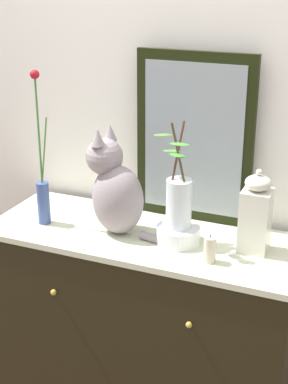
{
  "coord_description": "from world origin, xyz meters",
  "views": [
    {
      "loc": [
        0.81,
        -1.92,
        1.9
      ],
      "look_at": [
        0.0,
        0.0,
        1.08
      ],
      "focal_mm": 54.06,
      "sensor_mm": 36.0,
      "label": 1
    }
  ],
  "objects_px": {
    "vase_slim_green": "(43,189)",
    "jar_lidded_porcelain": "(256,215)",
    "sideboard": "(144,328)",
    "mirror_leaning": "(194,139)",
    "vase_glass_clear": "(179,201)",
    "cat_sitting": "(115,189)",
    "bowl_porcelain": "(178,234)",
    "candle_pillar": "(210,250)"
  },
  "relations": [
    {
      "from": "sideboard",
      "to": "vase_slim_green",
      "type": "height_order",
      "value": "vase_slim_green"
    },
    {
      "from": "sideboard",
      "to": "bowl_porcelain",
      "type": "distance_m",
      "value": 0.5
    },
    {
      "from": "sideboard",
      "to": "vase_glass_clear",
      "type": "xyz_separation_m",
      "value": [
        0.15,
        -0.02,
        0.62
      ]
    },
    {
      "from": "sideboard",
      "to": "bowl_porcelain",
      "type": "xyz_separation_m",
      "value": [
        0.15,
        -0.02,
        0.48
      ]
    },
    {
      "from": "sideboard",
      "to": "cat_sitting",
      "type": "xyz_separation_m",
      "value": [
        -0.11,
        -0.02,
        0.63
      ]
    },
    {
      "from": "sideboard",
      "to": "mirror_leaning",
      "type": "height_order",
      "value": "mirror_leaning"
    },
    {
      "from": "mirror_leaning",
      "to": "cat_sitting",
      "type": "height_order",
      "value": "mirror_leaning"
    },
    {
      "from": "mirror_leaning",
      "to": "jar_lidded_porcelain",
      "type": "height_order",
      "value": "mirror_leaning"
    },
    {
      "from": "vase_glass_clear",
      "to": "jar_lidded_porcelain",
      "type": "height_order",
      "value": "vase_glass_clear"
    },
    {
      "from": "vase_slim_green",
      "to": "candle_pillar",
      "type": "distance_m",
      "value": 0.74
    },
    {
      "from": "jar_lidded_porcelain",
      "to": "cat_sitting",
      "type": "bearing_deg",
      "value": -174.19
    },
    {
      "from": "sideboard",
      "to": "candle_pillar",
      "type": "distance_m",
      "value": 0.6
    },
    {
      "from": "cat_sitting",
      "to": "candle_pillar",
      "type": "relative_size",
      "value": 3.93
    },
    {
      "from": "vase_slim_green",
      "to": "jar_lidded_porcelain",
      "type": "xyz_separation_m",
      "value": [
        0.86,
        0.1,
        -0.0
      ]
    },
    {
      "from": "cat_sitting",
      "to": "jar_lidded_porcelain",
      "type": "relative_size",
      "value": 1.33
    },
    {
      "from": "mirror_leaning",
      "to": "vase_slim_green",
      "type": "xyz_separation_m",
      "value": [
        -0.55,
        -0.28,
        -0.2
      ]
    },
    {
      "from": "sideboard",
      "to": "vase_slim_green",
      "type": "xyz_separation_m",
      "value": [
        -0.42,
        -0.06,
        0.6
      ]
    },
    {
      "from": "jar_lidded_porcelain",
      "to": "bowl_porcelain",
      "type": "bearing_deg",
      "value": -170.12
    },
    {
      "from": "vase_slim_green",
      "to": "vase_glass_clear",
      "type": "bearing_deg",
      "value": 4.53
    },
    {
      "from": "vase_glass_clear",
      "to": "jar_lidded_porcelain",
      "type": "bearing_deg",
      "value": 9.99
    },
    {
      "from": "vase_slim_green",
      "to": "candle_pillar",
      "type": "relative_size",
      "value": 5.81
    },
    {
      "from": "cat_sitting",
      "to": "vase_glass_clear",
      "type": "bearing_deg",
      "value": 1.24
    },
    {
      "from": "bowl_porcelain",
      "to": "jar_lidded_porcelain",
      "type": "height_order",
      "value": "jar_lidded_porcelain"
    },
    {
      "from": "mirror_leaning",
      "to": "bowl_porcelain",
      "type": "relative_size",
      "value": 4.1
    },
    {
      "from": "cat_sitting",
      "to": "vase_slim_green",
      "type": "height_order",
      "value": "vase_slim_green"
    },
    {
      "from": "mirror_leaning",
      "to": "jar_lidded_porcelain",
      "type": "distance_m",
      "value": 0.42
    },
    {
      "from": "cat_sitting",
      "to": "vase_glass_clear",
      "type": "relative_size",
      "value": 1.03
    },
    {
      "from": "candle_pillar",
      "to": "sideboard",
      "type": "bearing_deg",
      "value": 158.71
    },
    {
      "from": "sideboard",
      "to": "candle_pillar",
      "type": "bearing_deg",
      "value": -21.29
    },
    {
      "from": "cat_sitting",
      "to": "jar_lidded_porcelain",
      "type": "bearing_deg",
      "value": 5.81
    },
    {
      "from": "jar_lidded_porcelain",
      "to": "mirror_leaning",
      "type": "bearing_deg",
      "value": 148.56
    },
    {
      "from": "sideboard",
      "to": "jar_lidded_porcelain",
      "type": "distance_m",
      "value": 0.74
    },
    {
      "from": "sideboard",
      "to": "vase_slim_green",
      "type": "bearing_deg",
      "value": -171.49
    },
    {
      "from": "mirror_leaning",
      "to": "vase_glass_clear",
      "type": "height_order",
      "value": "mirror_leaning"
    },
    {
      "from": "mirror_leaning",
      "to": "vase_slim_green",
      "type": "relative_size",
      "value": 1.1
    },
    {
      "from": "bowl_porcelain",
      "to": "candle_pillar",
      "type": "distance_m",
      "value": 0.19
    },
    {
      "from": "mirror_leaning",
      "to": "cat_sitting",
      "type": "relative_size",
      "value": 1.63
    },
    {
      "from": "sideboard",
      "to": "cat_sitting",
      "type": "distance_m",
      "value": 0.64
    },
    {
      "from": "bowl_porcelain",
      "to": "jar_lidded_porcelain",
      "type": "bearing_deg",
      "value": 9.88
    },
    {
      "from": "cat_sitting",
      "to": "bowl_porcelain",
      "type": "height_order",
      "value": "cat_sitting"
    },
    {
      "from": "vase_slim_green",
      "to": "candle_pillar",
      "type": "bearing_deg",
      "value": -4.48
    },
    {
      "from": "vase_glass_clear",
      "to": "jar_lidded_porcelain",
      "type": "distance_m",
      "value": 0.29
    }
  ]
}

